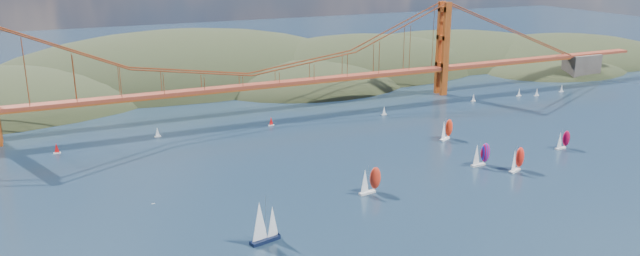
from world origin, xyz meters
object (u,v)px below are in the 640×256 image
at_px(racer_2, 563,139).
at_px(sloop_navy, 264,222).
at_px(racer_0, 370,180).
at_px(racer_1, 517,159).
at_px(racer_3, 446,129).
at_px(racer_rwb, 481,154).

bearing_deg(racer_2, sloop_navy, -173.57).
height_order(racer_0, racer_1, racer_0).
relative_size(racer_1, racer_3, 1.03).
distance_m(sloop_navy, racer_rwb, 107.29).
height_order(racer_1, racer_2, racer_1).
height_order(racer_0, racer_2, racer_0).
relative_size(racer_0, racer_2, 1.19).
bearing_deg(racer_2, racer_1, -165.21).
relative_size(racer_2, racer_3, 0.87).
bearing_deg(sloop_navy, racer_0, 9.80).
xyz_separation_m(racer_0, racer_2, (102.46, 9.80, -0.81)).
bearing_deg(racer_3, racer_2, -64.37).
bearing_deg(racer_1, racer_0, 154.51).
bearing_deg(racer_1, racer_3, 68.72).
bearing_deg(racer_3, racer_1, -113.58).
xyz_separation_m(racer_1, racer_rwb, (-8.81, 11.27, -0.11)).
bearing_deg(racer_3, sloop_navy, -174.47).
height_order(sloop_navy, racer_0, sloop_navy).
distance_m(racer_1, racer_rwb, 14.31).
distance_m(racer_0, racer_rwb, 55.85).
bearing_deg(racer_1, sloop_navy, 166.79).
xyz_separation_m(sloop_navy, racer_1, (112.28, 17.03, -1.64)).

